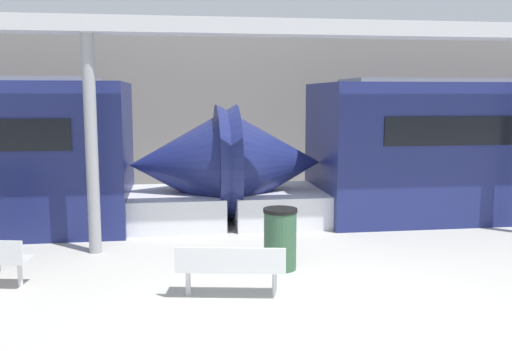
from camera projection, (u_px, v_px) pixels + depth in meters
The scene contains 6 objects.
ground_plane at pixel (306, 316), 7.36m from camera, with size 60.00×60.00×0.00m, color #B2AFA8.
station_wall at pixel (228, 106), 17.09m from camera, with size 56.00×0.20×5.00m, color gray.
bench_near at pixel (231, 266), 7.97m from camera, with size 1.59×0.71×0.75m.
trash_bin at pixel (280, 239), 9.29m from camera, with size 0.56×0.56×1.01m.
support_column_near at pixel (91, 146), 10.07m from camera, with size 0.22×0.22×3.89m, color gray.
canopy_beam at pixel (87, 25), 9.78m from camera, with size 28.00×0.60×0.28m, color #B7B7BC.
Camera 1 is at (-1.65, -6.87, 2.82)m, focal length 40.00 mm.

